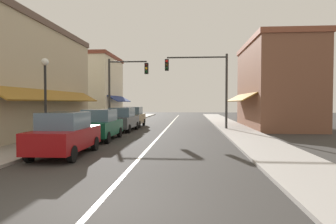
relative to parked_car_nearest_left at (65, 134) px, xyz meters
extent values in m
plane|color=#33302D|center=(3.09, 12.05, -0.88)|extent=(80.00, 80.00, 0.00)
cube|color=gray|center=(-2.41, 12.05, -0.82)|extent=(2.60, 56.00, 0.12)
cube|color=#A39E99|center=(8.59, 12.05, -0.82)|extent=(2.60, 56.00, 0.12)
cube|color=silver|center=(3.09, 12.05, -0.88)|extent=(0.14, 52.00, 0.01)
cube|color=#BCAD8E|center=(-6.23, 6.05, 2.53)|extent=(5.05, 14.00, 6.81)
cube|color=brown|center=(-6.23, 6.05, 6.13)|extent=(5.25, 14.20, 0.40)
cube|color=slate|center=(-3.77, 6.05, 0.52)|extent=(0.08, 10.64, 1.80)
cube|color=olive|center=(-3.16, 6.05, 1.72)|extent=(1.27, 11.76, 0.73)
cube|color=slate|center=(-3.77, 2.97, 4.02)|extent=(0.08, 1.10, 1.30)
cube|color=slate|center=(-3.77, 9.13, 4.02)|extent=(0.08, 1.10, 1.30)
cube|color=brown|center=(12.28, 14.05, 2.57)|extent=(4.77, 10.00, 6.91)
cube|color=brown|center=(12.28, 14.05, 6.23)|extent=(4.97, 10.20, 0.40)
cube|color=slate|center=(9.95, 14.05, 0.52)|extent=(0.08, 7.60, 1.80)
cube|color=olive|center=(9.34, 14.05, 1.72)|extent=(1.27, 8.40, 0.73)
cube|color=slate|center=(9.95, 11.85, 4.09)|extent=(0.08, 1.10, 1.30)
cube|color=slate|center=(9.95, 16.25, 4.09)|extent=(0.08, 1.10, 1.30)
cube|color=beige|center=(-6.57, 22.05, 2.72)|extent=(5.73, 8.00, 7.19)
cube|color=brown|center=(-6.57, 22.05, 6.51)|extent=(5.93, 8.20, 0.40)
cube|color=slate|center=(-3.77, 22.05, 0.52)|extent=(0.08, 6.08, 1.80)
cube|color=navy|center=(-3.16, 22.05, 1.72)|extent=(1.27, 6.72, 0.73)
cube|color=slate|center=(-3.77, 20.29, 4.30)|extent=(0.08, 1.10, 1.30)
cube|color=slate|center=(-3.77, 23.81, 4.30)|extent=(0.08, 1.10, 1.30)
cube|color=maroon|center=(0.00, 0.03, -0.17)|extent=(1.83, 4.14, 0.80)
cube|color=slate|center=(0.00, -0.07, 0.56)|extent=(1.57, 2.04, 0.66)
cylinder|color=black|center=(-0.83, 1.36, -0.57)|extent=(0.22, 0.63, 0.62)
cylinder|color=black|center=(0.75, 1.40, -0.57)|extent=(0.22, 0.63, 0.62)
cylinder|color=black|center=(-0.76, -1.35, -0.57)|extent=(0.22, 0.63, 0.62)
cylinder|color=black|center=(0.83, -1.31, -0.57)|extent=(0.22, 0.63, 0.62)
cube|color=#0F4C33|center=(-0.09, 4.94, -0.17)|extent=(1.76, 4.12, 0.80)
cube|color=slate|center=(-0.09, 4.84, 0.56)|extent=(1.54, 2.02, 0.66)
cylinder|color=black|center=(-0.90, 6.28, -0.57)|extent=(0.21, 0.62, 0.62)
cylinder|color=black|center=(0.68, 6.30, -0.57)|extent=(0.21, 0.62, 0.62)
cylinder|color=black|center=(-0.87, 3.57, -0.57)|extent=(0.21, 0.62, 0.62)
cylinder|color=black|center=(0.71, 3.59, -0.57)|extent=(0.21, 0.62, 0.62)
cube|color=#4C5156|center=(-0.03, 10.14, -0.17)|extent=(1.81, 4.14, 0.80)
cube|color=slate|center=(-0.03, 10.04, 0.56)|extent=(1.57, 2.03, 0.66)
cylinder|color=black|center=(-0.79, 11.51, -0.57)|extent=(0.21, 0.62, 0.62)
cylinder|color=black|center=(0.80, 11.47, -0.57)|extent=(0.21, 0.62, 0.62)
cylinder|color=black|center=(-0.85, 8.80, -0.57)|extent=(0.21, 0.62, 0.62)
cylinder|color=black|center=(0.73, 8.77, -0.57)|extent=(0.21, 0.62, 0.62)
cube|color=brown|center=(-0.06, 14.19, -0.17)|extent=(1.76, 4.11, 0.80)
cube|color=slate|center=(-0.06, 14.09, 0.56)|extent=(1.54, 2.01, 0.66)
cylinder|color=black|center=(-0.87, 15.54, -0.57)|extent=(0.21, 0.62, 0.62)
cylinder|color=black|center=(0.72, 15.55, -0.57)|extent=(0.21, 0.62, 0.62)
cylinder|color=black|center=(-0.84, 12.83, -0.57)|extent=(0.21, 0.62, 0.62)
cylinder|color=black|center=(0.74, 12.85, -0.57)|extent=(0.21, 0.62, 0.62)
cylinder|color=#333333|center=(7.89, 11.78, 2.11)|extent=(0.18, 0.18, 5.97)
cylinder|color=#333333|center=(5.55, 11.78, 4.84)|extent=(4.69, 0.12, 0.12)
cube|color=black|center=(3.20, 11.60, 4.24)|extent=(0.30, 0.24, 0.90)
sphere|color=red|center=(3.20, 11.47, 4.52)|extent=(0.20, 0.20, 0.20)
sphere|color=#3D2D0C|center=(3.20, 11.47, 4.24)|extent=(0.20, 0.20, 0.20)
sphere|color=#0C3316|center=(3.20, 11.47, 3.96)|extent=(0.20, 0.20, 0.20)
cylinder|color=#333333|center=(-1.71, 12.57, 2.02)|extent=(0.18, 0.18, 5.80)
cylinder|color=#333333|center=(-0.12, 12.57, 4.67)|extent=(3.17, 0.12, 0.12)
cube|color=black|center=(1.46, 12.39, 4.07)|extent=(0.30, 0.24, 0.90)
sphere|color=#420F0F|center=(1.46, 12.26, 4.35)|extent=(0.20, 0.20, 0.20)
sphere|color=yellow|center=(1.46, 12.26, 4.07)|extent=(0.20, 0.20, 0.20)
sphere|color=#0C3316|center=(1.46, 12.26, 3.79)|extent=(0.20, 0.20, 0.20)
cylinder|color=black|center=(-1.99, 2.30, 1.10)|extent=(0.12, 0.12, 3.96)
sphere|color=white|center=(-1.99, 2.30, 3.26)|extent=(0.36, 0.36, 0.36)
camera|label=1|loc=(5.05, -11.41, 1.29)|focal=31.17mm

